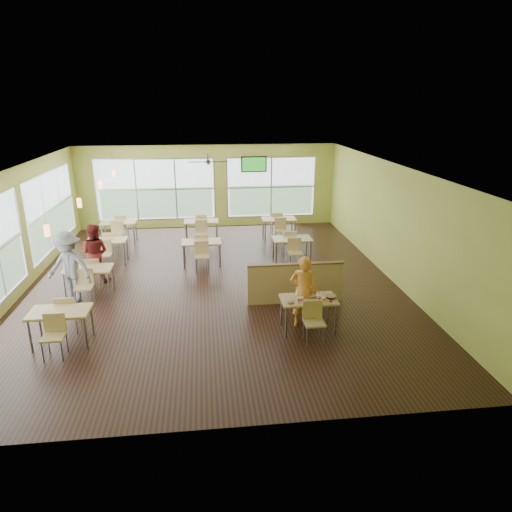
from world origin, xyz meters
name	(u,v)px	position (x,y,z in m)	size (l,w,h in m)	color
room	(212,227)	(0.00, 0.00, 1.60)	(12.00, 12.04, 3.20)	black
window_bays	(128,208)	(-2.65, 3.08, 1.48)	(9.24, 10.24, 2.38)	white
main_table	(309,304)	(2.00, -3.00, 0.63)	(1.22, 1.52, 0.87)	#D4B672
half_wall_divider	(295,283)	(2.00, -1.55, 0.52)	(2.40, 0.14, 1.04)	#D4B672
dining_tables	(177,244)	(-1.05, 1.71, 0.63)	(6.92, 8.72, 0.87)	#D4B672
pendant_lights	(90,193)	(-3.20, 0.68, 2.45)	(0.11, 7.31, 0.86)	#2D2119
ceiling_fan	(208,162)	(0.00, 3.00, 2.95)	(1.25, 1.25, 0.29)	#2D2119
tv_backwall	(254,164)	(1.80, 5.90, 2.45)	(1.00, 0.07, 0.60)	black
man_plaid	(303,292)	(1.92, -2.82, 0.83)	(0.61, 0.40, 1.67)	#EE551A
patron_maroon	(94,253)	(-3.25, 0.53, 0.82)	(0.80, 0.62, 1.64)	#5C1715
patron_grey	(69,267)	(-3.55, -0.86, 0.92)	(1.19, 0.68, 1.84)	slate
cup_blue	(298,299)	(1.74, -3.14, 0.81)	(0.08, 0.08, 0.30)	white
cup_yellow	(302,299)	(1.81, -3.15, 0.81)	(0.09, 0.09, 0.32)	white
cup_red_near	(319,298)	(2.19, -3.13, 0.82)	(0.10, 0.10, 0.36)	white
cup_red_far	(324,299)	(2.28, -3.19, 0.82)	(0.09, 0.09, 0.33)	white
food_basket	(331,296)	(2.48, -3.02, 0.78)	(0.25, 0.25, 0.06)	black
ketchup_cup	(331,301)	(2.43, -3.22, 0.76)	(0.06, 0.06, 0.03)	maroon
wrapper_left	(291,302)	(1.56, -3.19, 0.77)	(0.16, 0.14, 0.04)	#A3774F
wrapper_mid	(313,296)	(2.10, -2.93, 0.77)	(0.20, 0.18, 0.05)	#A3774F
wrapper_right	(320,303)	(2.16, -3.30, 0.77)	(0.12, 0.11, 0.03)	#A3774F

